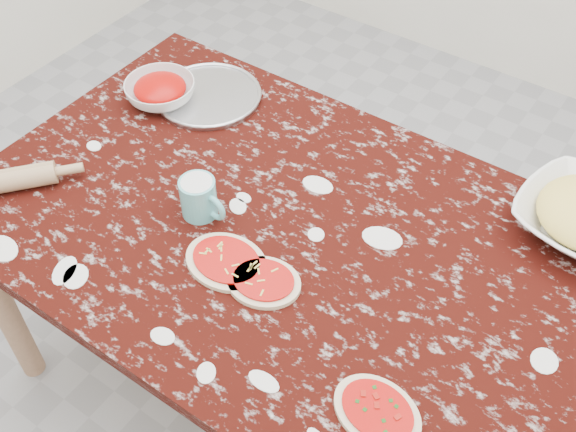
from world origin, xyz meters
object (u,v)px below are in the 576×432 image
Objects in this scene: pizza_tray at (209,96)px; sauce_bowl at (161,92)px; flour_mug at (200,198)px; worktable at (288,252)px.

pizza_tray is 0.14m from sauce_bowl.
flour_mug is at bearing -36.30° from sauce_bowl.
sauce_bowl is at bearing -139.92° from pizza_tray.
sauce_bowl is 1.52× the size of flour_mug.
flour_mug is at bearing -160.16° from worktable.
pizza_tray is 2.27× the size of flour_mug.
flour_mug reaches higher than worktable.
worktable is 12.05× the size of flour_mug.
worktable is 0.64m from sauce_bowl.
sauce_bowl is (-0.10, -0.09, 0.03)m from pizza_tray.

